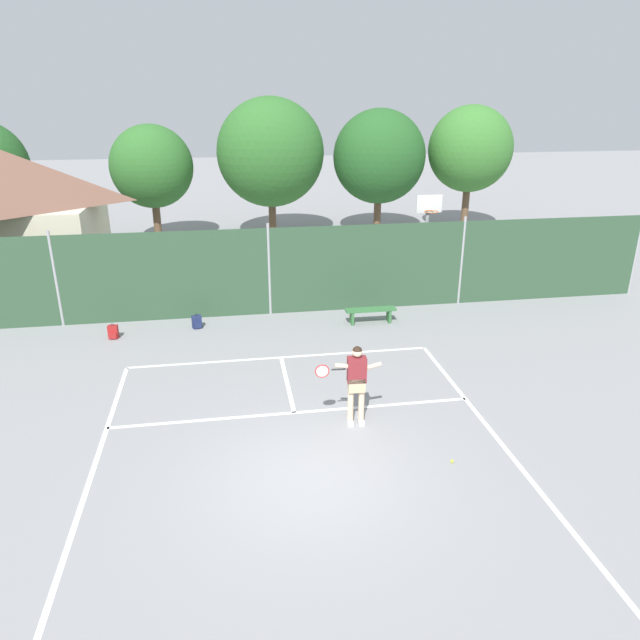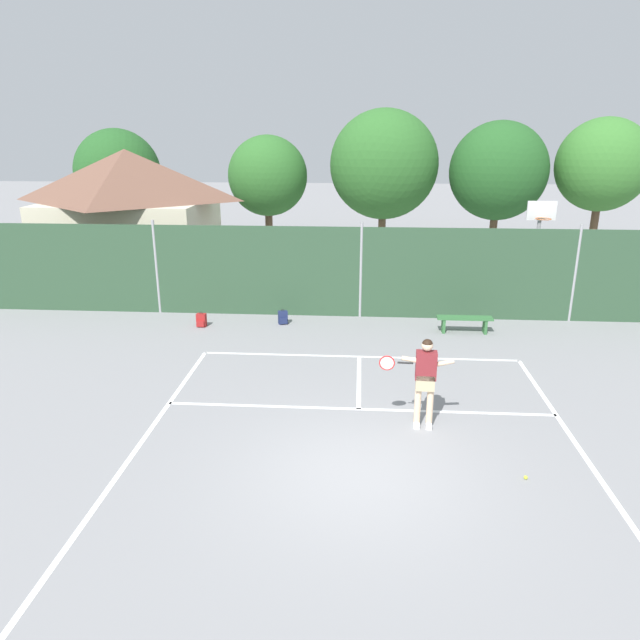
{
  "view_description": "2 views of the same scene",
  "coord_description": "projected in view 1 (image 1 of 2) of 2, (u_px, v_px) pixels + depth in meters",
  "views": [
    {
      "loc": [
        -1.29,
        -9.13,
        6.8
      ],
      "look_at": [
        1.19,
        6.14,
        0.79
      ],
      "focal_mm": 32.89,
      "sensor_mm": 36.0,
      "label": 1
    },
    {
      "loc": [
        -0.05,
        -8.64,
        5.59
      ],
      "look_at": [
        -0.93,
        4.07,
        1.45
      ],
      "focal_mm": 32.49,
      "sensor_mm": 36.0,
      "label": 2
    }
  ],
  "objects": [
    {
      "name": "ground_plane",
      "position": [
        310.0,
        479.0,
        11.05
      ],
      "size": [
        120.0,
        120.0,
        0.0
      ],
      "primitive_type": "plane",
      "color": "gray"
    },
    {
      "name": "court_markings",
      "position": [
        305.0,
        459.0,
        11.65
      ],
      "size": [
        8.3,
        11.1,
        0.01
      ],
      "color": "white",
      "rests_on": "ground"
    },
    {
      "name": "chainlink_fence",
      "position": [
        269.0,
        272.0,
        18.82
      ],
      "size": [
        26.09,
        0.09,
        3.0
      ],
      "color": "#2D4C33",
      "rests_on": "ground"
    },
    {
      "name": "basketball_hoop",
      "position": [
        427.0,
        231.0,
        20.41
      ],
      "size": [
        0.9,
        0.67,
        3.55
      ],
      "color": "#9E9EA3",
      "rests_on": "ground"
    },
    {
      "name": "clubhouse_building",
      "position": [
        10.0,
        217.0,
        21.19
      ],
      "size": [
        6.41,
        5.32,
        5.0
      ],
      "color": "beige",
      "rests_on": "ground"
    },
    {
      "name": "treeline_backdrop",
      "position": [
        272.0,
        157.0,
        27.84
      ],
      "size": [
        27.09,
        4.57,
        6.68
      ],
      "color": "brown",
      "rests_on": "ground"
    },
    {
      "name": "tennis_player",
      "position": [
        356.0,
        378.0,
        12.49
      ],
      "size": [
        1.44,
        0.28,
        1.85
      ],
      "color": "silver",
      "rests_on": "ground"
    },
    {
      "name": "tennis_ball",
      "position": [
        452.0,
        461.0,
        11.52
      ],
      "size": [
        0.07,
        0.07,
        0.07
      ],
      "primitive_type": "sphere",
      "color": "#CCE033",
      "rests_on": "ground"
    },
    {
      "name": "backpack_red",
      "position": [
        113.0,
        332.0,
        17.31
      ],
      "size": [
        0.29,
        0.25,
        0.46
      ],
      "color": "maroon",
      "rests_on": "ground"
    },
    {
      "name": "backpack_navy",
      "position": [
        197.0,
        322.0,
        18.07
      ],
      "size": [
        0.32,
        0.3,
        0.46
      ],
      "color": "navy",
      "rests_on": "ground"
    },
    {
      "name": "courtside_bench",
      "position": [
        371.0,
        312.0,
        18.4
      ],
      "size": [
        1.6,
        0.36,
        0.48
      ],
      "color": "#336B38",
      "rests_on": "ground"
    }
  ]
}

